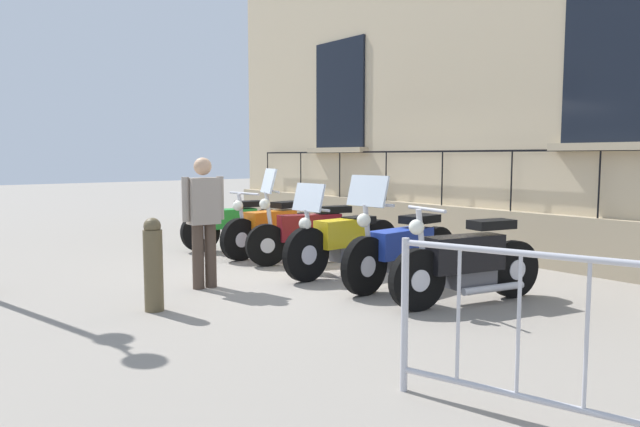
{
  "coord_description": "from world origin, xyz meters",
  "views": [
    {
      "loc": [
        5.06,
        6.28,
        1.59
      ],
      "look_at": [
        0.05,
        0.0,
        0.8
      ],
      "focal_mm": 32.7,
      "sensor_mm": 36.0,
      "label": 1
    }
  ],
  "objects_px": {
    "motorcycle_blue": "(402,249)",
    "crowd_barrier": "(551,334)",
    "motorcycle_green": "(235,224)",
    "bollard": "(153,264)",
    "motorcycle_yellow": "(343,241)",
    "motorcycle_black": "(467,263)",
    "motorcycle_maroon": "(311,233)",
    "pedestrian_standing": "(204,216)",
    "motorcycle_orange": "(272,228)"
  },
  "relations": [
    {
      "from": "motorcycle_blue",
      "to": "crowd_barrier",
      "type": "xyz_separation_m",
      "value": [
        2.07,
        3.13,
        0.1
      ]
    },
    {
      "from": "motorcycle_green",
      "to": "bollard",
      "type": "bearing_deg",
      "value": 48.06
    },
    {
      "from": "motorcycle_yellow",
      "to": "motorcycle_blue",
      "type": "distance_m",
      "value": 0.99
    },
    {
      "from": "motorcycle_green",
      "to": "crowd_barrier",
      "type": "relative_size",
      "value": 1.03
    },
    {
      "from": "motorcycle_yellow",
      "to": "motorcycle_black",
      "type": "bearing_deg",
      "value": 90.8
    },
    {
      "from": "motorcycle_maroon",
      "to": "pedestrian_standing",
      "type": "xyz_separation_m",
      "value": [
        2.03,
        0.51,
        0.43
      ]
    },
    {
      "from": "motorcycle_orange",
      "to": "motorcycle_yellow",
      "type": "relative_size",
      "value": 0.97
    },
    {
      "from": "motorcycle_maroon",
      "to": "motorcycle_black",
      "type": "bearing_deg",
      "value": 86.62
    },
    {
      "from": "motorcycle_maroon",
      "to": "motorcycle_yellow",
      "type": "height_order",
      "value": "motorcycle_maroon"
    },
    {
      "from": "motorcycle_blue",
      "to": "crowd_barrier",
      "type": "relative_size",
      "value": 1.11
    },
    {
      "from": "motorcycle_green",
      "to": "crowd_barrier",
      "type": "height_order",
      "value": "crowd_barrier"
    },
    {
      "from": "crowd_barrier",
      "to": "bollard",
      "type": "bearing_deg",
      "value": -79.04
    },
    {
      "from": "motorcycle_orange",
      "to": "motorcycle_maroon",
      "type": "xyz_separation_m",
      "value": [
        -0.09,
        0.9,
        0.01
      ]
    },
    {
      "from": "motorcycle_green",
      "to": "pedestrian_standing",
      "type": "distance_m",
      "value": 3.05
    },
    {
      "from": "motorcycle_blue",
      "to": "motorcycle_green",
      "type": "bearing_deg",
      "value": -88.45
    },
    {
      "from": "motorcycle_orange",
      "to": "bollard",
      "type": "distance_m",
      "value": 3.5
    },
    {
      "from": "motorcycle_maroon",
      "to": "motorcycle_green",
      "type": "bearing_deg",
      "value": -83.77
    },
    {
      "from": "motorcycle_orange",
      "to": "motorcycle_maroon",
      "type": "distance_m",
      "value": 0.9
    },
    {
      "from": "motorcycle_blue",
      "to": "pedestrian_standing",
      "type": "height_order",
      "value": "pedestrian_standing"
    },
    {
      "from": "motorcycle_black",
      "to": "bollard",
      "type": "bearing_deg",
      "value": -33.64
    },
    {
      "from": "motorcycle_yellow",
      "to": "motorcycle_black",
      "type": "distance_m",
      "value": 2.01
    },
    {
      "from": "motorcycle_yellow",
      "to": "motorcycle_black",
      "type": "xyz_separation_m",
      "value": [
        -0.03,
        2.01,
        -0.01
      ]
    },
    {
      "from": "motorcycle_orange",
      "to": "motorcycle_blue",
      "type": "bearing_deg",
      "value": 89.68
    },
    {
      "from": "motorcycle_blue",
      "to": "motorcycle_orange",
      "type": "bearing_deg",
      "value": -90.32
    },
    {
      "from": "motorcycle_yellow",
      "to": "bollard",
      "type": "xyz_separation_m",
      "value": [
        2.73,
        0.17,
        0.03
      ]
    },
    {
      "from": "motorcycle_green",
      "to": "bollard",
      "type": "distance_m",
      "value": 4.08
    },
    {
      "from": "motorcycle_orange",
      "to": "motorcycle_black",
      "type": "bearing_deg",
      "value": 88.68
    },
    {
      "from": "crowd_barrier",
      "to": "pedestrian_standing",
      "type": "xyz_separation_m",
      "value": [
        -0.14,
        -4.57,
        0.32
      ]
    },
    {
      "from": "motorcycle_blue",
      "to": "motorcycle_yellow",
      "type": "bearing_deg",
      "value": -84.12
    },
    {
      "from": "motorcycle_orange",
      "to": "motorcycle_maroon",
      "type": "height_order",
      "value": "motorcycle_maroon"
    },
    {
      "from": "motorcycle_maroon",
      "to": "motorcycle_blue",
      "type": "xyz_separation_m",
      "value": [
        0.1,
        1.95,
        0.01
      ]
    },
    {
      "from": "motorcycle_green",
      "to": "motorcycle_yellow",
      "type": "bearing_deg",
      "value": 90.05
    },
    {
      "from": "motorcycle_orange",
      "to": "bollard",
      "type": "height_order",
      "value": "motorcycle_orange"
    },
    {
      "from": "motorcycle_orange",
      "to": "bollard",
      "type": "relative_size",
      "value": 2.05
    },
    {
      "from": "motorcycle_blue",
      "to": "bollard",
      "type": "height_order",
      "value": "motorcycle_blue"
    },
    {
      "from": "motorcycle_green",
      "to": "motorcycle_orange",
      "type": "xyz_separation_m",
      "value": [
        -0.12,
        0.99,
        0.02
      ]
    },
    {
      "from": "motorcycle_green",
      "to": "motorcycle_orange",
      "type": "distance_m",
      "value": 1.0
    },
    {
      "from": "motorcycle_orange",
      "to": "motorcycle_black",
      "type": "distance_m",
      "value": 3.88
    },
    {
      "from": "motorcycle_maroon",
      "to": "bollard",
      "type": "xyz_separation_m",
      "value": [
        2.93,
        1.14,
        0.04
      ]
    },
    {
      "from": "motorcycle_black",
      "to": "crowd_barrier",
      "type": "relative_size",
      "value": 1.04
    },
    {
      "from": "motorcycle_orange",
      "to": "motorcycle_green",
      "type": "bearing_deg",
      "value": -83.11
    },
    {
      "from": "crowd_barrier",
      "to": "motorcycle_black",
      "type": "bearing_deg",
      "value": -133.4
    },
    {
      "from": "motorcycle_blue",
      "to": "pedestrian_standing",
      "type": "distance_m",
      "value": 2.44
    },
    {
      "from": "motorcycle_green",
      "to": "pedestrian_standing",
      "type": "height_order",
      "value": "pedestrian_standing"
    },
    {
      "from": "bollard",
      "to": "pedestrian_standing",
      "type": "relative_size",
      "value": 0.61
    },
    {
      "from": "motorcycle_green",
      "to": "motorcycle_blue",
      "type": "xyz_separation_m",
      "value": [
        -0.1,
        3.84,
        0.04
      ]
    },
    {
      "from": "motorcycle_maroon",
      "to": "motorcycle_yellow",
      "type": "xyz_separation_m",
      "value": [
        0.2,
        0.97,
        0.01
      ]
    },
    {
      "from": "motorcycle_yellow",
      "to": "pedestrian_standing",
      "type": "height_order",
      "value": "pedestrian_standing"
    },
    {
      "from": "motorcycle_maroon",
      "to": "motorcycle_blue",
      "type": "bearing_deg",
      "value": 86.98
    },
    {
      "from": "motorcycle_maroon",
      "to": "crowd_barrier",
      "type": "xyz_separation_m",
      "value": [
        2.17,
        5.08,
        0.11
      ]
    }
  ]
}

